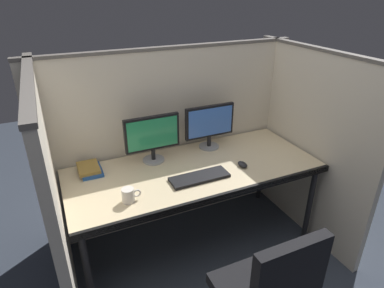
% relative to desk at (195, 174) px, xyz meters
% --- Properties ---
extents(ground_plane, '(8.00, 8.00, 0.00)m').
position_rel_desk_xyz_m(ground_plane, '(0.00, -0.29, -0.69)').
color(ground_plane, '#383F4C').
extents(cubicle_partition_rear, '(2.21, 0.06, 1.57)m').
position_rel_desk_xyz_m(cubicle_partition_rear, '(0.00, 0.46, 0.10)').
color(cubicle_partition_rear, beige).
rests_on(cubicle_partition_rear, ground).
extents(cubicle_partition_left, '(0.06, 1.41, 1.57)m').
position_rel_desk_xyz_m(cubicle_partition_left, '(-0.99, -0.09, 0.10)').
color(cubicle_partition_left, beige).
rests_on(cubicle_partition_left, ground).
extents(cubicle_partition_right, '(0.06, 1.41, 1.57)m').
position_rel_desk_xyz_m(cubicle_partition_right, '(0.99, -0.09, 0.10)').
color(cubicle_partition_right, beige).
rests_on(cubicle_partition_right, ground).
extents(desk, '(1.90, 0.80, 0.74)m').
position_rel_desk_xyz_m(desk, '(0.00, 0.00, 0.00)').
color(desk, beige).
rests_on(desk, ground).
extents(monitor_left, '(0.43, 0.17, 0.37)m').
position_rel_desk_xyz_m(monitor_left, '(-0.25, 0.25, 0.27)').
color(monitor_left, gray).
rests_on(monitor_left, desk).
extents(monitor_right, '(0.43, 0.17, 0.37)m').
position_rel_desk_xyz_m(monitor_right, '(0.26, 0.28, 0.27)').
color(monitor_right, gray).
rests_on(monitor_right, desk).
extents(keyboard_main, '(0.43, 0.15, 0.02)m').
position_rel_desk_xyz_m(keyboard_main, '(-0.03, -0.14, 0.06)').
color(keyboard_main, black).
rests_on(keyboard_main, desk).
extents(computer_mouse, '(0.06, 0.10, 0.04)m').
position_rel_desk_xyz_m(computer_mouse, '(0.34, -0.12, 0.07)').
color(computer_mouse, black).
rests_on(computer_mouse, desk).
extents(book_stack, '(0.17, 0.22, 0.05)m').
position_rel_desk_xyz_m(book_stack, '(-0.73, 0.27, 0.08)').
color(book_stack, '#1E478C').
rests_on(book_stack, desk).
extents(coffee_mug, '(0.13, 0.08, 0.09)m').
position_rel_desk_xyz_m(coffee_mug, '(-0.56, -0.20, 0.10)').
color(coffee_mug, silver).
rests_on(coffee_mug, desk).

